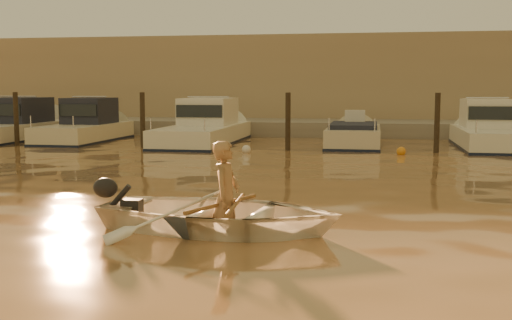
% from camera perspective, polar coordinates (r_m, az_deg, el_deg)
% --- Properties ---
extents(ground_plane, '(160.00, 160.00, 0.00)m').
position_cam_1_polar(ground_plane, '(8.96, -7.89, -7.59)').
color(ground_plane, '#96623C').
rests_on(ground_plane, ground).
extents(dinghy, '(3.99, 3.05, 0.77)m').
position_cam_1_polar(dinghy, '(9.76, -3.23, -4.78)').
color(dinghy, white).
rests_on(dinghy, ground_plane).
extents(person, '(0.46, 0.65, 1.67)m').
position_cam_1_polar(person, '(9.68, -2.68, -3.24)').
color(person, '#96724B').
rests_on(person, dinghy).
extents(outboard_motor, '(0.94, 0.50, 0.70)m').
position_cam_1_polar(outboard_motor, '(10.36, -11.06, -4.14)').
color(outboard_motor, black).
rests_on(outboard_motor, dinghy).
extents(oar_port, '(0.27, 2.10, 0.13)m').
position_cam_1_polar(oar_port, '(9.65, -1.84, -3.96)').
color(oar_port, brown).
rests_on(oar_port, dinghy).
extents(oar_starboard, '(0.65, 2.03, 0.13)m').
position_cam_1_polar(oar_starboard, '(9.72, -2.96, -3.90)').
color(oar_starboard, brown).
rests_on(oar_starboard, dinghy).
extents(moored_boat_0, '(2.52, 7.91, 1.75)m').
position_cam_1_polar(moored_boat_0, '(28.52, -21.15, 2.92)').
color(moored_boat_0, silver).
rests_on(moored_boat_0, ground_plane).
extents(moored_boat_1, '(2.09, 6.28, 1.75)m').
position_cam_1_polar(moored_boat_1, '(26.91, -15.03, 2.95)').
color(moored_boat_1, beige).
rests_on(moored_boat_1, ground_plane).
extents(moored_boat_2, '(2.37, 7.90, 1.75)m').
position_cam_1_polar(moored_boat_2, '(25.16, -4.66, 2.92)').
color(moored_boat_2, silver).
rests_on(moored_boat_2, ground_plane).
extents(moored_boat_3, '(1.92, 5.60, 0.95)m').
position_cam_1_polar(moored_boat_3, '(24.33, 8.68, 1.80)').
color(moored_boat_3, beige).
rests_on(moored_boat_3, ground_plane).
extents(moored_boat_4, '(2.09, 6.51, 1.75)m').
position_cam_1_polar(moored_boat_4, '(24.62, 19.98, 2.47)').
color(moored_boat_4, silver).
rests_on(moored_boat_4, ground_plane).
extents(piling_0, '(0.18, 0.18, 2.20)m').
position_cam_1_polar(piling_0, '(25.76, -20.53, 3.22)').
color(piling_0, '#2D2319').
rests_on(piling_0, ground_plane).
extents(piling_1, '(0.18, 0.18, 2.20)m').
position_cam_1_polar(piling_1, '(23.57, -10.04, 3.27)').
color(piling_1, '#2D2319').
rests_on(piling_1, ground_plane).
extents(piling_2, '(0.18, 0.18, 2.20)m').
position_cam_1_polar(piling_2, '(22.27, 2.85, 3.18)').
color(piling_2, '#2D2319').
rests_on(piling_2, ground_plane).
extents(piling_3, '(0.18, 0.18, 2.20)m').
position_cam_1_polar(piling_3, '(22.17, 15.79, 2.93)').
color(piling_3, '#2D2319').
rests_on(piling_3, ground_plane).
extents(fender_b, '(0.30, 0.30, 0.30)m').
position_cam_1_polar(fender_b, '(24.76, -15.51, 1.43)').
color(fender_b, '#D75019').
rests_on(fender_b, ground_plane).
extents(fender_c, '(0.30, 0.30, 0.30)m').
position_cam_1_polar(fender_c, '(21.53, -0.87, 0.94)').
color(fender_c, silver).
rests_on(fender_c, ground_plane).
extents(fender_d, '(0.30, 0.30, 0.30)m').
position_cam_1_polar(fender_d, '(21.40, 12.78, 0.75)').
color(fender_d, orange).
rests_on(fender_d, ground_plane).
extents(quay, '(52.00, 4.00, 1.00)m').
position_cam_1_polar(quay, '(29.93, 5.20, 2.56)').
color(quay, gray).
rests_on(quay, ground_plane).
extents(waterfront_building, '(46.00, 7.00, 4.80)m').
position_cam_1_polar(waterfront_building, '(35.35, 6.08, 6.79)').
color(waterfront_building, '#9E8466').
rests_on(waterfront_building, quay).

